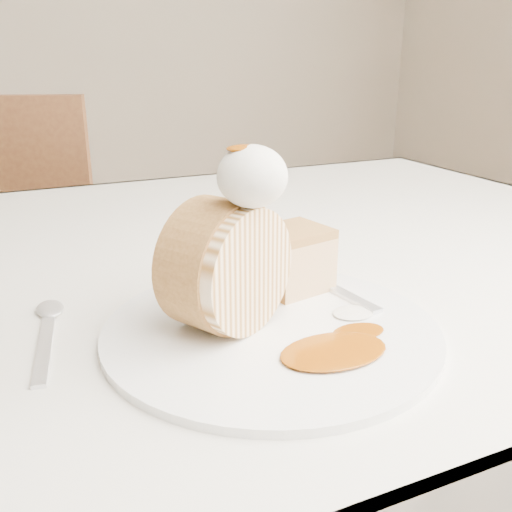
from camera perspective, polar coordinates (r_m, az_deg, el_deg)
name	(u,v)px	position (r m, az deg, el deg)	size (l,w,h in m)	color
table	(173,321)	(0.74, -8.28, -6.44)	(1.40, 0.90, 0.75)	silver
chair_far	(18,252)	(1.54, -22.67, 0.33)	(0.53, 0.53, 0.90)	brown
plate	(271,330)	(0.51, 1.51, -7.37)	(0.30, 0.30, 0.01)	white
roulade_slice	(227,266)	(0.49, -2.96, -1.05)	(0.11, 0.11, 0.06)	beige
cake_chunk	(293,263)	(0.58, 3.70, -0.67)	(0.07, 0.06, 0.05)	#A97740
whipped_cream	(252,176)	(0.45, -0.37, 7.96)	(0.06, 0.06, 0.05)	white
caramel_drizzle	(244,140)	(0.45, -1.26, 11.50)	(0.03, 0.02, 0.01)	#853D05
caramel_pool	(334,351)	(0.47, 7.77, -9.38)	(0.09, 0.06, 0.00)	#853D05
fork	(335,289)	(0.58, 7.88, -3.30)	(0.02, 0.18, 0.00)	silver
spoon	(44,349)	(0.51, -20.40, -8.70)	(0.02, 0.15, 0.00)	silver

